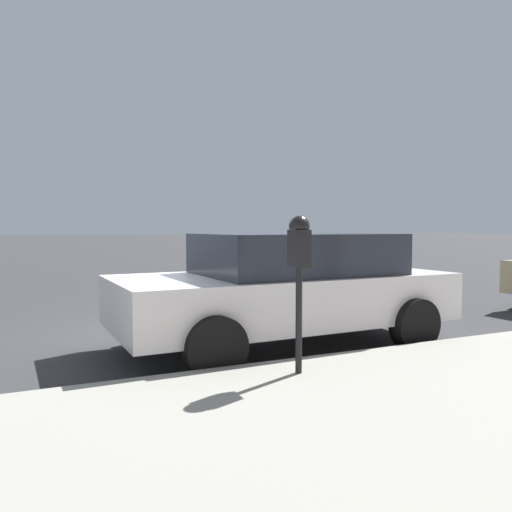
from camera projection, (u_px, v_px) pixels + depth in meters
ground_plane at (211, 333)px, 7.04m from camera, size 220.00×220.00×0.00m
parking_meter at (299, 253)px, 4.50m from camera, size 0.21×0.19×1.44m
car_white at (287, 286)px, 6.28m from camera, size 2.18×4.27×1.42m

